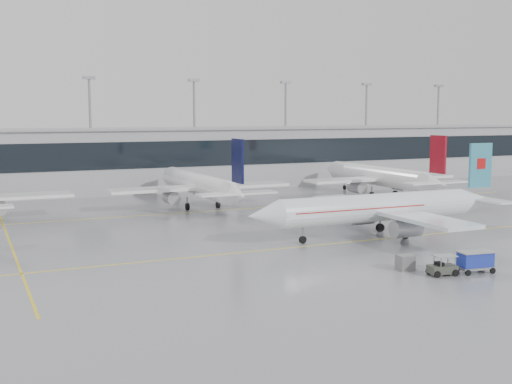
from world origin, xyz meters
name	(u,v)px	position (x,y,z in m)	size (l,w,h in m)	color
ground	(300,247)	(0.00, 0.00, 0.00)	(320.00, 320.00, 0.00)	gray
taxi_line_main	(300,247)	(0.00, 0.00, 0.01)	(120.00, 0.25, 0.01)	yellow
taxi_line_north	(208,211)	(0.00, 30.00, 0.01)	(120.00, 0.25, 0.01)	yellow
taxi_line_cross	(11,245)	(-30.00, 15.00, 0.01)	(0.25, 60.00, 0.01)	yellow
terminal	(153,160)	(0.00, 62.00, 6.00)	(180.00, 15.00, 12.00)	#96979A
terminal_glass	(163,154)	(0.00, 54.45, 7.50)	(180.00, 0.20, 5.00)	black
terminal_roof	(152,129)	(0.00, 62.00, 12.20)	(182.00, 16.00, 0.40)	gray
light_masts	(144,123)	(0.00, 68.00, 13.34)	(156.40, 1.00, 22.60)	gray
air_canada_jet	(385,208)	(12.70, 1.40, 3.57)	(35.98, 28.59, 11.28)	white
parked_jet_c	(200,185)	(0.00, 33.69, 3.71)	(29.64, 36.96, 11.72)	white
parked_jet_d	(380,177)	(35.00, 33.69, 3.71)	(29.64, 36.96, 11.72)	white
baggage_tug	(442,268)	(5.98, -17.09, 0.67)	(3.98, 1.96, 1.90)	#3A3D34
baggage_cart	(475,260)	(9.55, -17.57, 1.23)	(3.61, 2.33, 2.10)	gray
gse_unit	(405,263)	(4.05, -14.02, 0.75)	(1.49, 1.39, 1.49)	slate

